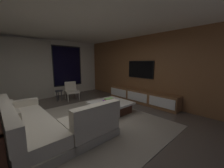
{
  "coord_description": "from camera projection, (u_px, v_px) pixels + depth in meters",
  "views": [
    {
      "loc": [
        -1.67,
        -3.06,
        1.64
      ],
      "look_at": [
        1.57,
        0.49,
        0.86
      ],
      "focal_mm": 21.42,
      "sensor_mm": 36.0,
      "label": 1
    }
  ],
  "objects": [
    {
      "name": "media_console",
      "position": [
        141.0,
        97.0,
        5.45
      ],
      "size": [
        0.46,
        3.1,
        0.52
      ],
      "color": "brown",
      "rests_on": "floor"
    },
    {
      "name": "ceiling",
      "position": [
        77.0,
        17.0,
        3.17
      ],
      "size": [
        8.2,
        8.2,
        0.0
      ],
      "primitive_type": "plane",
      "color": "silver"
    },
    {
      "name": "sectional_couch",
      "position": [
        45.0,
        125.0,
        2.9
      ],
      "size": [
        1.98,
        2.5,
        0.82
      ],
      "color": "#B1A997",
      "rests_on": "floor"
    },
    {
      "name": "floor",
      "position": [
        81.0,
        124.0,
        3.6
      ],
      "size": [
        9.2,
        9.2,
        0.0
      ],
      "primitive_type": "plane",
      "color": "#564C44"
    },
    {
      "name": "mounted_tv",
      "position": [
        140.0,
        69.0,
        5.54
      ],
      "size": [
        0.05,
        1.22,
        0.7
      ],
      "color": "black"
    },
    {
      "name": "accent_chair_near_window",
      "position": [
        71.0,
        90.0,
        5.94
      ],
      "size": [
        0.63,
        0.65,
        0.78
      ],
      "color": "#B2ADA0",
      "rests_on": "floor"
    },
    {
      "name": "media_wall",
      "position": [
        147.0,
        70.0,
        5.43
      ],
      "size": [
        0.12,
        7.8,
        2.7
      ],
      "color": "brown",
      "rests_on": "floor"
    },
    {
      "name": "book_stack_on_coffee_table",
      "position": [
        109.0,
        100.0,
        4.39
      ],
      "size": [
        0.31,
        0.22,
        0.11
      ],
      "color": "#8F6EA9",
      "rests_on": "coffee_table"
    },
    {
      "name": "side_stool",
      "position": [
        59.0,
        92.0,
        5.68
      ],
      "size": [
        0.32,
        0.32,
        0.46
      ],
      "color": "#333338",
      "rests_on": "floor"
    },
    {
      "name": "back_wall_with_window",
      "position": [
        38.0,
        69.0,
        5.98
      ],
      "size": [
        6.6,
        0.3,
        2.7
      ],
      "color": "silver",
      "rests_on": "floor"
    },
    {
      "name": "area_rug",
      "position": [
        94.0,
        121.0,
        3.76
      ],
      "size": [
        3.2,
        3.8,
        0.01
      ],
      "primitive_type": "cube",
      "color": "gray",
      "rests_on": "floor"
    },
    {
      "name": "coffee_table",
      "position": [
        110.0,
        107.0,
        4.39
      ],
      "size": [
        1.16,
        1.16,
        0.36
      ],
      "color": "#472619",
      "rests_on": "floor"
    }
  ]
}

